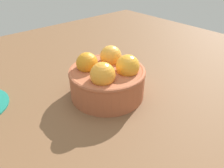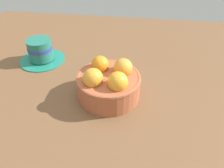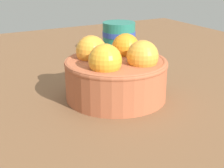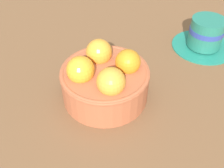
{
  "view_description": "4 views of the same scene",
  "coord_description": "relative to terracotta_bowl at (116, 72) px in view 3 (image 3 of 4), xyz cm",
  "views": [
    {
      "loc": [
        -24.82,
        -29.89,
        26.69
      ],
      "look_at": [
        0.42,
        -1.04,
        2.93
      ],
      "focal_mm": 34.59,
      "sensor_mm": 36.0,
      "label": 1
    },
    {
      "loc": [
        6.66,
        -42.01,
        37.19
      ],
      "look_at": [
        0.99,
        -1.06,
        4.69
      ],
      "focal_mm": 35.05,
      "sensor_mm": 36.0,
      "label": 2
    },
    {
      "loc": [
        42.83,
        -24.35,
        20.42
      ],
      "look_at": [
        0.0,
        -0.71,
        2.37
      ],
      "focal_mm": 54.09,
      "sensor_mm": 36.0,
      "label": 3
    },
    {
      "loc": [
        31.88,
        15.15,
        35.37
      ],
      "look_at": [
        1.45,
        1.99,
        4.9
      ],
      "focal_mm": 42.51,
      "sensor_mm": 36.0,
      "label": 4
    }
  ],
  "objects": [
    {
      "name": "ground_plane",
      "position": [
        -0.02,
        0.04,
        -6.63
      ],
      "size": [
        117.61,
        108.34,
        4.97
      ],
      "primitive_type": "cube",
      "color": "brown"
    },
    {
      "name": "terracotta_bowl",
      "position": [
        0.0,
        0.0,
        0.0
      ],
      "size": [
        15.8,
        15.8,
        9.55
      ],
      "color": "#AD5938",
      "rests_on": "ground_plane"
    },
    {
      "name": "coffee_cup",
      "position": [
        -23.57,
        14.14,
        -0.98
      ],
      "size": [
        14.04,
        14.04,
        7.1
      ],
      "color": "#1E7C69",
      "rests_on": "ground_plane"
    }
  ]
}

